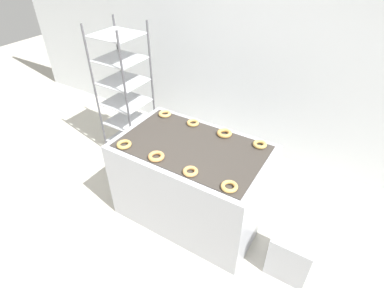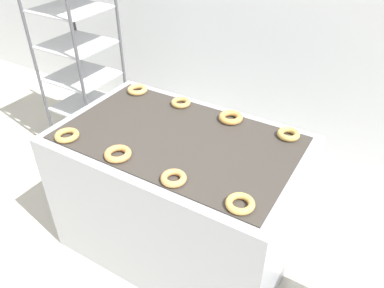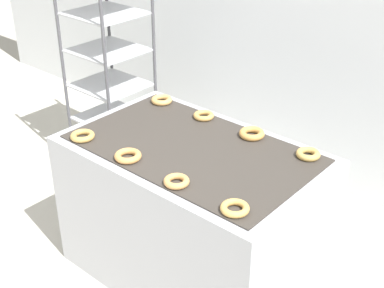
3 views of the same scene
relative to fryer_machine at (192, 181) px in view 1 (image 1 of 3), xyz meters
The scene contains 13 objects.
ground_plane 0.81m from the fryer_machine, 90.03° to the right, with size 14.00×14.00×0.00m, color beige.
wall_back 1.73m from the fryer_machine, 90.01° to the left, with size 8.00×0.05×2.80m.
fryer_machine is the anchor object (origin of this frame).
baking_rack_cart 1.47m from the fryer_machine, 156.92° to the left, with size 0.52×0.49×1.66m.
glaze_bin 1.09m from the fryer_machine, ahead, with size 0.34×0.31×0.44m.
donut_near_left 0.76m from the fryer_machine, 148.50° to the right, with size 0.13×0.13×0.03m, color tan.
donut_near_midleft 0.57m from the fryer_machine, 118.77° to the right, with size 0.14×0.14×0.03m, color tan.
donut_near_midright 0.58m from the fryer_machine, 60.68° to the right, with size 0.12×0.12×0.03m, color tan.
donut_near_right 0.76m from the fryer_machine, 31.05° to the right, with size 0.13×0.13×0.03m, color tan.
donut_far_left 0.76m from the fryer_machine, 149.09° to the left, with size 0.13×0.13×0.03m, color tan.
donut_far_midleft 0.58m from the fryer_machine, 119.93° to the left, with size 0.12×0.12×0.03m, color tan.
donut_far_midright 0.58m from the fryer_machine, 61.32° to the left, with size 0.14×0.14×0.04m, color #CC9349.
donut_far_right 0.76m from the fryer_machine, 31.25° to the left, with size 0.13×0.13×0.03m, color tan.
Camera 1 is at (1.13, -1.17, 2.47)m, focal length 28.00 mm.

